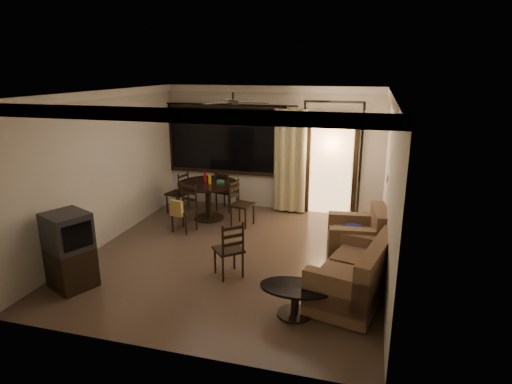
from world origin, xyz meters
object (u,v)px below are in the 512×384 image
(dining_table, at_px, (208,190))
(coffee_table, at_px, (295,296))
(dining_chair_north, at_px, (226,198))
(sofa, at_px, (356,276))
(tv_cabinet, at_px, (70,250))
(armchair, at_px, (360,241))
(dining_chair_south, at_px, (184,217))
(dining_chair_east, at_px, (242,212))
(dining_chair_west, at_px, (178,201))
(side_chair, at_px, (229,259))

(dining_table, bearing_deg, coffee_table, -52.54)
(dining_chair_north, relative_size, sofa, 0.53)
(tv_cabinet, bearing_deg, dining_table, 100.04)
(dining_chair_north, height_order, sofa, dining_chair_north)
(sofa, height_order, armchair, armchair)
(dining_chair_north, xyz_separation_m, sofa, (3.07, -3.24, 0.07))
(dining_chair_south, bearing_deg, dining_chair_north, 88.88)
(dining_chair_east, bearing_deg, dining_table, 89.93)
(armchair, bearing_deg, dining_chair_west, 152.04)
(dining_chair_north, height_order, side_chair, dining_chair_north)
(dining_chair_east, relative_size, dining_chair_north, 1.00)
(dining_table, distance_m, sofa, 4.17)
(dining_table, height_order, tv_cabinet, tv_cabinet)
(tv_cabinet, relative_size, armchair, 1.12)
(armchair, relative_size, side_chair, 1.12)
(dining_chair_west, height_order, dining_chair_east, same)
(dining_chair_north, relative_size, coffee_table, 1.00)
(dining_chair_east, bearing_deg, tv_cabinet, 165.39)
(dining_chair_west, xyz_separation_m, coffee_table, (3.31, -3.45, -0.00))
(sofa, xyz_separation_m, armchair, (-0.00, 1.23, 0.04))
(dining_chair_north, height_order, tv_cabinet, tv_cabinet)
(dining_chair_east, xyz_separation_m, tv_cabinet, (-1.68, -3.17, 0.30))
(dining_table, height_order, armchair, dining_table)
(tv_cabinet, xyz_separation_m, sofa, (4.12, 0.76, -0.24))
(dining_chair_west, relative_size, armchair, 0.91)
(dining_chair_north, bearing_deg, dining_chair_east, 140.62)
(side_chair, bearing_deg, armchair, 166.29)
(dining_chair_south, height_order, dining_chair_north, same)
(side_chair, bearing_deg, dining_chair_west, -92.82)
(dining_chair_east, relative_size, side_chair, 1.02)
(dining_chair_north, bearing_deg, armchair, 160.19)
(dining_table, bearing_deg, dining_chair_east, -13.48)
(coffee_table, bearing_deg, dining_chair_north, 120.72)
(dining_table, height_order, coffee_table, dining_table)
(tv_cabinet, xyz_separation_m, armchair, (4.12, 1.99, -0.19))
(sofa, distance_m, coffee_table, 1.00)
(armchair, bearing_deg, dining_chair_east, 147.32)
(dining_chair_north, distance_m, tv_cabinet, 4.14)
(tv_cabinet, bearing_deg, dining_chair_west, 113.68)
(dining_table, height_order, dining_chair_west, dining_table)
(dining_table, bearing_deg, dining_chair_west, 166.65)
(dining_chair_east, relative_size, armchair, 0.91)
(dining_chair_north, relative_size, armchair, 0.91)
(dining_chair_north, height_order, armchair, armchair)
(sofa, bearing_deg, dining_chair_north, 147.26)
(dining_table, bearing_deg, side_chair, -61.95)
(dining_chair_west, distance_m, dining_chair_east, 1.67)
(dining_chair_east, xyz_separation_m, dining_chair_north, (-0.63, 0.83, 0.00))
(dining_chair_west, distance_m, sofa, 4.94)
(dining_table, height_order, sofa, dining_table)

